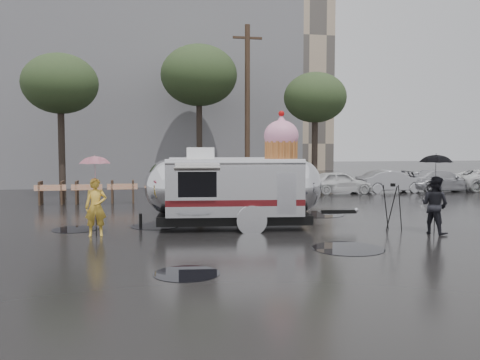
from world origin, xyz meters
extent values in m
plane|color=black|center=(0.00, 0.00, 0.00)|extent=(120.00, 120.00, 0.00)
cylinder|color=black|center=(1.84, 4.76, 0.01)|extent=(2.06, 2.06, 0.01)
cylinder|color=black|center=(-2.48, -3.03, 0.01)|extent=(1.35, 1.35, 0.01)
cylinder|color=black|center=(-5.29, 2.98, 0.01)|extent=(1.40, 1.40, 0.01)
cylinder|color=black|center=(1.69, -1.38, 0.01)|extent=(1.79, 1.79, 0.01)
cylinder|color=black|center=(-2.89, 3.12, 0.01)|extent=(1.53, 1.53, 0.01)
cylinder|color=black|center=(3.13, 4.65, 0.01)|extent=(1.91, 1.91, 0.01)
cube|color=slate|center=(-4.00, 24.00, 6.50)|extent=(22.00, 12.00, 13.00)
cylinder|color=#473323|center=(2.50, 14.00, 4.50)|extent=(0.28, 0.28, 9.00)
cube|color=#473323|center=(2.50, 14.00, 8.30)|extent=(1.60, 0.12, 0.12)
cylinder|color=#382D26|center=(-7.00, 13.00, 2.93)|extent=(0.32, 0.32, 5.85)
ellipsoid|color=#2A3B20|center=(-7.00, 13.00, 5.52)|extent=(3.64, 3.64, 2.86)
cylinder|color=#382D26|center=(0.00, 15.00, 3.38)|extent=(0.32, 0.32, 6.75)
ellipsoid|color=#2A3B20|center=(0.00, 15.00, 6.38)|extent=(4.20, 4.20, 3.30)
cylinder|color=#382D26|center=(6.00, 13.00, 2.70)|extent=(0.32, 0.32, 5.40)
ellipsoid|color=#2A3B20|center=(6.00, 13.00, 5.10)|extent=(3.36, 3.36, 2.64)
cube|color=#473323|center=(-7.50, 10.00, 0.50)|extent=(0.08, 0.80, 1.00)
cube|color=#473323|center=(-6.60, 10.00, 0.50)|extent=(0.08, 0.80, 1.00)
cube|color=#E5590C|center=(-7.05, 9.62, 0.75)|extent=(1.30, 0.04, 0.25)
cube|color=#473323|center=(-6.00, 10.00, 0.50)|extent=(0.08, 0.80, 1.00)
cube|color=#473323|center=(-5.10, 10.00, 0.50)|extent=(0.08, 0.80, 1.00)
cube|color=#E5590C|center=(-5.55, 9.62, 0.75)|extent=(1.30, 0.04, 0.25)
cube|color=#473323|center=(-4.50, 10.00, 0.50)|extent=(0.08, 0.80, 1.00)
cube|color=#473323|center=(-3.60, 10.00, 0.50)|extent=(0.08, 0.80, 1.00)
cube|color=#E5590C|center=(-4.05, 9.62, 0.75)|extent=(1.30, 0.04, 0.25)
imported|color=silver|center=(7.00, 12.00, 0.70)|extent=(4.00, 1.80, 1.40)
imported|color=#B2B2B7|center=(10.00, 12.00, 0.70)|extent=(4.00, 1.80, 1.40)
imported|color=#B2B2B7|center=(13.00, 12.00, 0.72)|extent=(4.20, 1.80, 1.44)
cube|color=silver|center=(-0.49, 2.36, 1.30)|extent=(4.32, 2.64, 1.67)
ellipsoid|color=silver|center=(1.53, 2.10, 1.30)|extent=(1.65, 2.29, 1.67)
ellipsoid|color=silver|center=(-2.51, 2.63, 1.30)|extent=(1.65, 2.29, 1.67)
cube|color=black|center=(-0.49, 2.36, 0.32)|extent=(4.83, 2.43, 0.28)
cylinder|color=black|center=(-0.15, 1.36, 0.32)|extent=(0.67, 0.29, 0.65)
cylinder|color=black|center=(0.09, 3.25, 0.32)|extent=(0.67, 0.29, 0.65)
cylinder|color=silver|center=(-0.17, 1.23, 0.37)|extent=(0.89, 0.21, 0.89)
cube|color=black|center=(2.82, 1.94, 0.46)|extent=(1.12, 0.25, 0.11)
sphere|color=silver|center=(3.37, 1.86, 0.51)|extent=(0.17, 0.17, 0.15)
cylinder|color=black|center=(-3.34, 2.73, 0.23)|extent=(0.10, 0.10, 0.46)
cube|color=#530F13|center=(-0.63, 1.31, 0.88)|extent=(4.05, 0.55, 0.19)
cube|color=#530F13|center=(-0.35, 3.42, 0.88)|extent=(4.05, 0.55, 0.19)
cube|color=black|center=(-1.73, 1.44, 1.44)|extent=(1.11, 0.17, 0.74)
cube|color=#A2A098|center=(-1.76, 1.22, 1.90)|extent=(1.35, 0.62, 0.13)
cube|color=silver|center=(0.84, 1.11, 1.16)|extent=(0.56, 0.10, 1.20)
cube|color=white|center=(-1.50, 2.49, 2.32)|extent=(0.90, 0.70, 0.35)
cylinder|color=#D38041|center=(0.98, 2.17, 2.41)|extent=(1.08, 1.08, 0.56)
ellipsoid|color=#F7A0C1|center=(0.98, 2.17, 2.85)|extent=(1.20, 1.20, 0.96)
cone|color=#F7A0C1|center=(0.98, 2.17, 3.33)|extent=(0.52, 0.52, 0.37)
sphere|color=red|center=(0.98, 2.17, 3.54)|extent=(0.21, 0.21, 0.19)
imported|color=gold|center=(-4.58, 1.69, 0.82)|extent=(0.59, 0.40, 1.64)
imported|color=pink|center=(-4.58, 1.69, 1.92)|extent=(1.09, 1.09, 0.74)
cylinder|color=black|center=(-4.58, 1.69, 0.83)|extent=(0.02, 0.02, 1.65)
imported|color=black|center=(4.99, 0.09, 0.83)|extent=(0.77, 0.92, 1.67)
imported|color=black|center=(4.99, 0.09, 1.94)|extent=(1.14, 1.14, 0.78)
cylinder|color=black|center=(4.99, 0.09, 0.83)|extent=(0.02, 0.02, 1.65)
cylinder|color=black|center=(4.35, 0.91, 0.68)|extent=(0.05, 0.32, 1.37)
cylinder|color=black|center=(4.01, 1.15, 0.68)|extent=(0.29, 0.16, 1.37)
cylinder|color=black|center=(3.98, 0.73, 0.68)|extent=(0.27, 0.19, 1.37)
cube|color=black|center=(4.11, 0.93, 1.37)|extent=(0.12, 0.10, 0.10)
camera|label=1|loc=(-3.44, -13.04, 2.58)|focal=38.00mm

